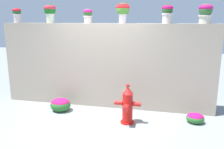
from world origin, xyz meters
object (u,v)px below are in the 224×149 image
fire_hydrant (127,106)px  flower_bush_left (195,118)px  potted_plant_4 (167,12)px  potted_plant_5 (206,12)px  potted_plant_1 (50,11)px  potted_plant_3 (123,10)px  flower_bush_right (60,104)px  potted_plant_0 (17,14)px  potted_plant_2 (88,14)px

fire_hydrant → flower_bush_left: fire_hydrant is taller
potted_plant_4 → potted_plant_5: potted_plant_5 is taller
potted_plant_1 → potted_plant_3: 1.90m
flower_bush_right → potted_plant_1: bearing=125.3°
potted_plant_0 → flower_bush_left: 5.11m
potted_plant_4 → potted_plant_3: bearing=179.7°
potted_plant_5 → fire_hydrant: 2.69m
potted_plant_2 → potted_plant_3: bearing=-0.3°
potted_plant_2 → fire_hydrant: 2.45m
potted_plant_5 → flower_bush_left: size_ratio=1.15×
potted_plant_5 → potted_plant_2: bearing=-179.9°
potted_plant_1 → potted_plant_2: size_ratio=1.33×
potted_plant_3 → flower_bush_left: potted_plant_3 is taller
potted_plant_2 → potted_plant_5: potted_plant_5 is taller
potted_plant_4 → flower_bush_left: bearing=-42.9°
potted_plant_0 → potted_plant_5: (4.67, 0.02, 0.01)m
potted_plant_4 → potted_plant_5: bearing=1.0°
potted_plant_0 → fire_hydrant: 3.80m
flower_bush_left → flower_bush_right: size_ratio=0.77×
potted_plant_0 → flower_bush_right: bearing=-24.7°
potted_plant_2 → flower_bush_left: bearing=-14.3°
flower_bush_right → potted_plant_0: bearing=155.3°
potted_plant_3 → flower_bush_left: (1.74, -0.66, -2.29)m
potted_plant_5 → potted_plant_3: bearing=-179.7°
potted_plant_1 → fire_hydrant: size_ratio=0.55×
potted_plant_3 → flower_bush_right: (-1.40, -0.66, -2.24)m
potted_plant_0 → fire_hydrant: bearing=-17.5°
potted_plant_1 → flower_bush_right: size_ratio=0.95×
potted_plant_2 → fire_hydrant: potted_plant_2 is taller
potted_plant_0 → potted_plant_1: bearing=2.9°
potted_plant_2 → flower_bush_right: bearing=-128.4°
potted_plant_3 → potted_plant_4: bearing=-0.3°
potted_plant_0 → flower_bush_left: potted_plant_0 is taller
potted_plant_4 → fire_hydrant: size_ratio=0.49×
potted_plant_1 → flower_bush_right: 2.38m
potted_plant_4 → flower_bush_right: bearing=-164.9°
potted_plant_1 → potted_plant_2: potted_plant_1 is taller
potted_plant_1 → potted_plant_4: (2.93, -0.04, -0.04)m
fire_hydrant → flower_bush_left: (1.43, 0.34, -0.28)m
potted_plant_4 → potted_plant_5: size_ratio=0.97×
potted_plant_2 → flower_bush_right: (-0.53, -0.67, -2.13)m
potted_plant_1 → flower_bush_right: (0.49, -0.70, -2.22)m
potted_plant_2 → fire_hydrant: size_ratio=0.41×
fire_hydrant → flower_bush_right: fire_hydrant is taller
potted_plant_2 → potted_plant_1: bearing=178.3°
potted_plant_1 → potted_plant_3: size_ratio=0.98×
potted_plant_4 → fire_hydrant: bearing=-126.3°
potted_plant_3 → potted_plant_2: bearing=179.7°
potted_plant_1 → flower_bush_left: bearing=-10.8°
potted_plant_2 → potted_plant_4: size_ratio=0.83×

